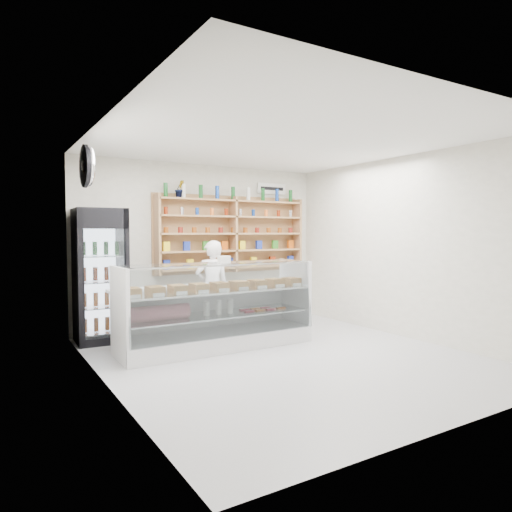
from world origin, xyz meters
TOP-DOWN VIEW (x-y plane):
  - room at (0.00, 0.00)m, footprint 5.00×5.00m
  - display_counter at (-0.54, 0.92)m, footprint 2.75×0.82m
  - shop_worker at (-0.22, 1.71)m, footprint 0.58×0.41m
  - drinks_cooler at (-1.85, 2.13)m, footprint 0.73×0.72m
  - wall_shelving at (0.50, 2.34)m, footprint 2.84×0.28m
  - potted_plant at (-0.51, 2.34)m, footprint 0.17×0.14m
  - security_mirror at (-2.17, 1.20)m, footprint 0.15×0.50m
  - wall_sign at (1.40, 2.47)m, footprint 0.62×0.03m

SIDE VIEW (x-z plane):
  - display_counter at x=-0.54m, z-range -0.26..0.94m
  - shop_worker at x=-0.22m, z-range 0.00..1.49m
  - drinks_cooler at x=-1.85m, z-range 0.00..1.98m
  - room at x=0.00m, z-range -1.10..3.90m
  - wall_shelving at x=0.50m, z-range 0.93..2.26m
  - potted_plant at x=-0.51m, z-range 2.20..2.49m
  - security_mirror at x=-2.17m, z-range 2.20..2.70m
  - wall_sign at x=1.40m, z-range 2.35..2.55m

